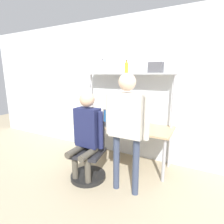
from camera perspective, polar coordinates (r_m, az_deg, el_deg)
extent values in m
plane|color=tan|center=(3.21, 0.58, -18.53)|extent=(12.00, 12.00, 0.00)
cube|color=silver|center=(3.44, 6.29, 7.32)|extent=(8.00, 0.06, 2.70)
cube|color=tan|center=(3.22, 3.57, -4.42)|extent=(1.76, 0.69, 0.03)
cylinder|color=#A5A5AA|center=(3.52, -10.90, -9.48)|extent=(0.05, 0.05, 0.70)
cylinder|color=#A5A5AA|center=(2.88, 16.55, -14.93)|extent=(0.05, 0.05, 0.70)
cylinder|color=#A5A5AA|center=(3.95, -5.74, -6.88)|extent=(0.05, 0.05, 0.70)
cylinder|color=#A5A5AA|center=(3.39, 18.50, -10.79)|extent=(0.05, 0.05, 0.70)
cube|color=silver|center=(3.27, 5.29, 12.34)|extent=(1.67, 0.26, 0.02)
cylinder|color=#B2B2B7|center=(3.75, -6.53, -0.31)|extent=(0.04, 0.04, 1.66)
cylinder|color=#B2B2B7|center=(3.16, 18.77, -3.29)|extent=(0.04, 0.04, 1.66)
cylinder|color=black|center=(3.44, 1.89, -2.95)|extent=(0.20, 0.20, 0.01)
cylinder|color=black|center=(3.42, 1.89, -1.80)|extent=(0.06, 0.06, 0.13)
cube|color=black|center=(3.37, 1.98, 2.38)|extent=(0.50, 0.01, 0.40)
cube|color=black|center=(3.37, 1.92, 2.36)|extent=(0.48, 0.02, 0.37)
cube|color=#333338|center=(3.18, -1.46, -4.23)|extent=(0.31, 0.25, 0.01)
cube|color=black|center=(3.16, -1.62, -4.21)|extent=(0.26, 0.14, 0.00)
cube|color=#333338|center=(3.24, -0.51, -1.54)|extent=(0.31, 0.04, 0.25)
cube|color=#194C8C|center=(3.24, -0.56, -1.58)|extent=(0.27, 0.03, 0.22)
cube|color=black|center=(3.10, 2.48, -4.66)|extent=(0.07, 0.15, 0.01)
cube|color=black|center=(3.10, 2.48, -4.56)|extent=(0.06, 0.13, 0.00)
cylinder|color=black|center=(3.03, -7.76, -19.96)|extent=(0.56, 0.56, 0.06)
cylinder|color=#4C4C51|center=(2.93, -7.88, -16.60)|extent=(0.06, 0.06, 0.35)
cube|color=#26262B|center=(2.84, -8.00, -13.10)|extent=(0.54, 0.54, 0.05)
cube|color=#26262B|center=(2.92, -6.42, -7.02)|extent=(0.41, 0.12, 0.45)
cylinder|color=#4C473D|center=(2.88, -11.98, -17.40)|extent=(0.09, 0.09, 0.46)
cylinder|color=#4C473D|center=(2.75, -7.88, -18.78)|extent=(0.09, 0.09, 0.46)
cylinder|color=#4C473D|center=(2.78, -11.83, -12.26)|extent=(0.10, 0.38, 0.10)
cylinder|color=#4C473D|center=(2.65, -7.67, -13.42)|extent=(0.10, 0.38, 0.10)
cube|color=#1E234C|center=(2.72, -7.89, -4.96)|extent=(0.37, 0.20, 0.60)
cylinder|color=#1E234C|center=(2.86, -11.66, -4.56)|extent=(0.08, 0.08, 0.57)
cylinder|color=#1E234C|center=(2.60, -3.71, -6.02)|extent=(0.08, 0.08, 0.57)
sphere|color=#D8AD8C|center=(2.62, -8.17, 4.11)|extent=(0.23, 0.23, 0.23)
cylinder|color=#38425B|center=(2.60, 1.42, -15.96)|extent=(0.09, 0.09, 0.83)
cylinder|color=#38425B|center=(2.50, 7.76, -17.31)|extent=(0.09, 0.09, 0.83)
cube|color=beige|center=(2.29, 4.82, -0.98)|extent=(0.45, 0.20, 0.59)
cylinder|color=beige|center=(2.41, -1.14, -0.65)|extent=(0.08, 0.08, 0.56)
cylinder|color=beige|center=(2.21, 11.31, -2.10)|extent=(0.08, 0.08, 0.56)
sphere|color=beige|center=(2.23, 5.01, 9.69)|extent=(0.22, 0.22, 0.22)
cylinder|color=silver|center=(3.51, -3.06, 14.29)|extent=(0.09, 0.09, 0.21)
cylinder|color=silver|center=(3.52, -3.09, 16.32)|extent=(0.04, 0.04, 0.04)
cylinder|color=black|center=(3.52, -3.09, 16.75)|extent=(0.04, 0.04, 0.01)
cylinder|color=gold|center=(3.29, 4.74, 14.17)|extent=(0.07, 0.07, 0.18)
cylinder|color=gold|center=(3.29, 4.77, 16.05)|extent=(0.03, 0.03, 0.03)
cylinder|color=black|center=(3.29, 4.78, 16.45)|extent=(0.03, 0.03, 0.01)
cube|color=#4C4C51|center=(3.12, 14.10, 13.91)|extent=(0.23, 0.19, 0.18)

